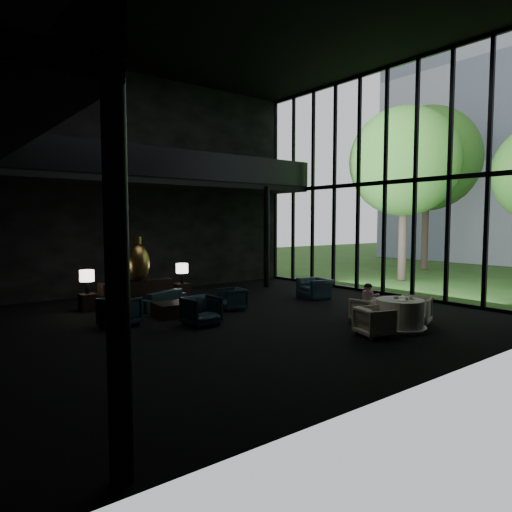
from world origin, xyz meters
TOP-DOWN VIEW (x-y plane):
  - floor at (0.00, 0.00)m, footprint 14.00×12.00m
  - ceiling at (0.00, 0.00)m, footprint 14.00×12.00m
  - wall_back at (0.00, 6.00)m, footprint 14.00×0.04m
  - wall_front at (0.00, -6.00)m, footprint 14.00×0.04m
  - curtain_wall at (6.95, 0.00)m, footprint 0.20×12.00m
  - mezzanine_back at (1.00, 5.00)m, footprint 12.00×2.00m
  - railing_left at (-5.00, 0.00)m, footprint 0.06×12.00m
  - railing_back at (1.00, 4.00)m, footprint 12.00×0.06m
  - column_sw at (-5.00, -5.70)m, footprint 0.24×0.24m
  - column_ne at (4.80, 4.00)m, footprint 0.24×0.24m
  - tree_near at (11.00, 2.00)m, footprint 4.80×4.80m
  - tree_far at (16.00, 4.00)m, footprint 5.60×5.60m
  - console at (-0.81, 3.68)m, footprint 2.33×0.53m
  - bronze_urn at (-0.81, 3.56)m, footprint 0.76×0.76m
  - side_table_left at (-2.41, 3.51)m, footprint 0.45×0.45m
  - table_lamp_left at (-2.41, 3.55)m, footprint 0.42×0.42m
  - side_table_right at (0.79, 3.69)m, footprint 0.48×0.48m
  - table_lamp_right at (0.79, 3.62)m, footprint 0.41×0.41m
  - sofa at (-0.57, 2.61)m, footprint 1.70×1.09m
  - lounge_armchair_west at (-2.43, 0.94)m, footprint 1.08×1.11m
  - lounge_armchair_east at (1.02, 0.97)m, footprint 0.68×0.71m
  - lounge_armchair_south at (-0.77, -0.22)m, footprint 0.89×0.84m
  - window_armchair at (4.45, 0.94)m, footprint 0.82×1.10m
  - coffee_table at (-0.87, 1.23)m, footprint 0.92×0.92m
  - dining_table at (2.78, -3.58)m, footprint 1.28×1.28m
  - dining_chair_north at (2.90, -2.50)m, footprint 0.64×0.60m
  - dining_chair_east at (3.60, -3.46)m, footprint 0.97×1.00m
  - dining_chair_west at (1.80, -3.59)m, footprint 0.82×0.85m
  - child at (2.73, -2.66)m, footprint 0.28×0.28m
  - plate_a at (2.70, -3.73)m, footprint 0.25×0.25m
  - plate_b at (3.05, -3.36)m, footprint 0.22×0.22m
  - saucer at (3.05, -3.73)m, footprint 0.16×0.16m
  - coffee_cup at (2.97, -3.75)m, footprint 0.11×0.11m
  - cereal_bowl at (2.80, -3.45)m, footprint 0.15×0.15m
  - cream_pot at (2.79, -3.77)m, footprint 0.08×0.08m

SIDE VIEW (x-z plane):
  - floor at x=0.00m, z-range -0.01..0.01m
  - coffee_table at x=-0.87m, z-range 0.00..0.38m
  - side_table_left at x=-2.41m, z-range 0.00..0.50m
  - side_table_right at x=0.79m, z-range 0.00..0.52m
  - dining_chair_north at x=2.90m, z-range 0.00..0.63m
  - sofa at x=-0.57m, z-range 0.00..0.64m
  - dining_table at x=2.78m, z-range -0.05..0.70m
  - lounge_armchair_east at x=1.02m, z-range 0.00..0.66m
  - dining_chair_west at x=1.80m, z-range 0.00..0.71m
  - console at x=-0.81m, z-range 0.00..0.74m
  - dining_chair_east at x=3.60m, z-range 0.00..0.80m
  - lounge_armchair_south at x=-0.77m, z-range 0.00..0.87m
  - window_armchair at x=4.45m, z-range 0.00..0.87m
  - lounge_armchair_west at x=-2.43m, z-range 0.00..0.90m
  - child at x=2.73m, z-range 0.45..1.04m
  - saucer at x=3.05m, z-range 0.75..0.76m
  - plate_b at x=3.05m, z-range 0.75..0.76m
  - plate_a at x=2.70m, z-range 0.75..0.76m
  - cereal_bowl at x=2.80m, z-range 0.75..0.82m
  - cream_pot at x=2.79m, z-range 0.75..0.83m
  - coffee_cup at x=2.97m, z-range 0.76..0.83m
  - table_lamp_left at x=-2.41m, z-range 0.65..1.35m
  - table_lamp_right at x=0.79m, z-range 0.67..1.35m
  - bronze_urn at x=-0.81m, z-range 0.64..2.05m
  - column_sw at x=-5.00m, z-range 0.00..4.00m
  - column_ne at x=4.80m, z-range 0.00..4.00m
  - wall_back at x=0.00m, z-range 0.00..8.00m
  - wall_front at x=0.00m, z-range 0.00..8.00m
  - curtain_wall at x=6.95m, z-range 0.00..8.00m
  - mezzanine_back at x=1.00m, z-range 3.88..4.12m
  - railing_left at x=-5.00m, z-range 4.10..5.10m
  - railing_back at x=1.00m, z-range 4.10..5.10m
  - tree_near at x=11.00m, z-range 1.41..9.06m
  - tree_far at x=16.00m, z-range 1.59..10.39m
  - ceiling at x=0.00m, z-range 7.99..8.01m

